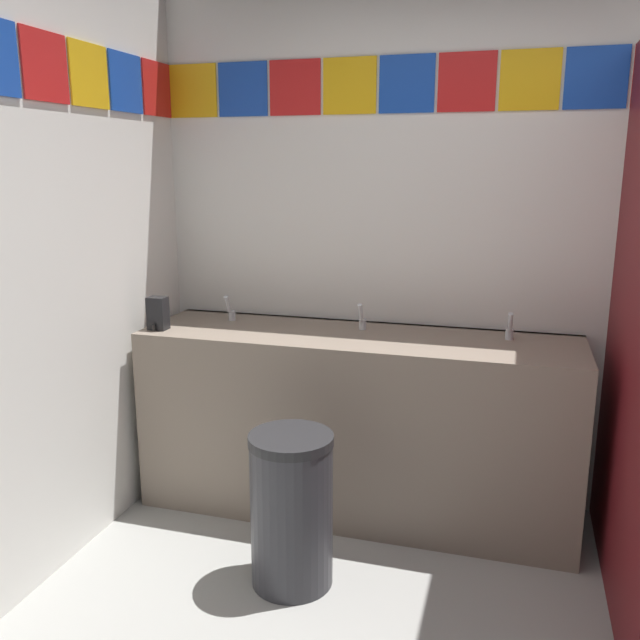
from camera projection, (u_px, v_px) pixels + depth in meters
name	position (u px, v px, depth m)	size (l,w,h in m)	color
wall_back	(551.00, 225.00, 3.13)	(3.85, 0.09, 2.78)	white
vanity_counter	(356.00, 420.00, 3.27)	(2.07, 0.58, 0.89)	gray
faucet_left	(230.00, 311.00, 3.43)	(0.04, 0.10, 0.14)	silver
faucet_center	(362.00, 320.00, 3.24)	(0.04, 0.10, 0.14)	silver
faucet_right	(510.00, 329.00, 3.05)	(0.04, 0.10, 0.14)	silver
soap_dispenser	(158.00, 313.00, 3.25)	(0.09, 0.09, 0.16)	black
trash_bin	(292.00, 509.00, 2.70)	(0.34, 0.34, 0.64)	#333338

